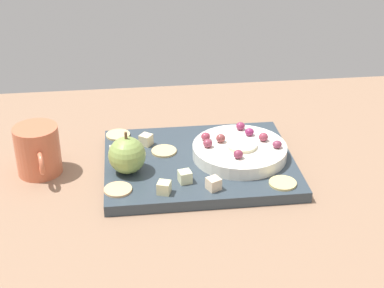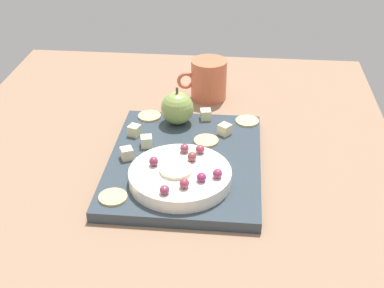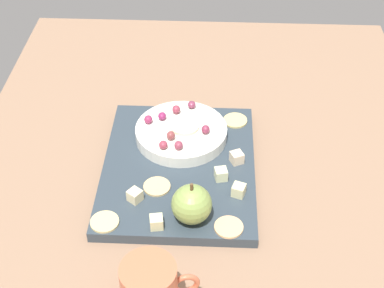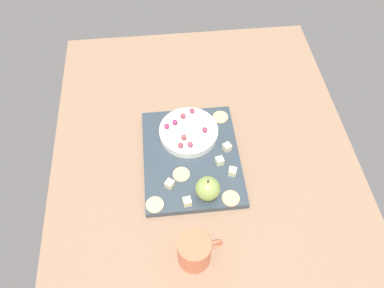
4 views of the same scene
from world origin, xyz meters
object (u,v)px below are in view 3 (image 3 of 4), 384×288
Objects in this scene: cracker_3 at (235,120)px; cheese_cube_0 at (135,196)px; cheese_cube_3 at (239,190)px; grape_3 at (171,135)px; apple_slice_0 at (185,126)px; cracker_1 at (157,187)px; platter at (179,168)px; grape_1 at (206,129)px; grape_4 at (192,105)px; grape_0 at (176,109)px; cracker_0 at (229,227)px; grape_7 at (178,147)px; grape_2 at (163,144)px; serving_dish at (181,133)px; grape_6 at (148,119)px; cheese_cube_4 at (237,158)px; cheese_cube_2 at (156,222)px; apple_whole at (192,204)px; cracker_2 at (105,222)px; cheese_cube_1 at (221,174)px; grape_5 at (162,116)px.

cheese_cube_0 is at bearing -37.40° from cracker_3.
cheese_cube_3 is 1.20× the size of grape_3.
apple_slice_0 reaches higher than cheese_cube_0.
grape_3 reaches higher than cracker_1.
cheese_cube_0 is at bearing -35.92° from platter.
grape_1 is 1.00× the size of grape_4.
grape_4 is (-1.86, 2.91, -0.12)cm from grape_0.
platter is 19.90× the size of grape_0.
grape_7 is (-15.91, -9.03, 2.87)cm from cracker_0.
grape_2 is 2.85cm from grape_7.
apple_slice_0 is (5.23, -9.63, 2.41)cm from cracker_3.
serving_dish is at bearing -61.91° from cracker_3.
grape_6 is (-2.54, -10.89, -0.03)cm from grape_1.
cracker_3 is (-11.90, -0.10, -0.83)cm from cheese_cube_4.
grape_0 reaches higher than cheese_cube_2.
cheese_cube_2 is 16.45cm from grape_7.
apple_whole is 1.40× the size of cracker_2.
grape_5 reaches higher than cheese_cube_1.
cheese_cube_1 is at bearing 138.77° from cheese_cube_2.
cheese_cube_0 is 19.39cm from grape_1.
cracker_3 is 0.85× the size of apple_slice_0.
cheese_cube_3 is 22.78cm from grape_0.
grape_7 is 0.31× the size of apple_slice_0.
cheese_cube_1 is at bearing 50.46° from grape_3.
grape_7 is at bearing -6.41° from apple_slice_0.
cracker_2 is 26.26cm from grape_1.
grape_5 is at bearing -50.59° from grape_0.
grape_0 is 1.00× the size of grape_3.
grape_4 is 6.73cm from grape_5.
cheese_cube_1 is 10.36cm from grape_1.
grape_0 is 4.81cm from apple_slice_0.
cheese_cube_1 is (3.44, 7.56, 2.02)cm from platter.
cracker_2 is at bearing -59.01° from cheese_cube_1.
serving_dish is at bearing -158.16° from cracker_0.
cheese_cube_3 is 1.20× the size of grape_7.
cheese_cube_4 is 1.20× the size of grape_7.
cracker_1 is 2.71× the size of grape_7.
cheese_cube_1 is 15.44cm from cheese_cube_2.
apple_whole is 16.08cm from cheese_cube_4.
cracker_0 is at bearing 54.88° from cracker_1.
cracker_0 is 21.98cm from grape_3.
grape_2 is (-7.99, 0.53, 2.85)cm from cracker_1.
grape_1 reaches higher than cheese_cube_1.
cheese_cube_1 is 1.00× the size of cheese_cube_3.
grape_7 reaches higher than platter.
cracker_0 is at bearing 20.19° from apple_slice_0.
cheese_cube_0 is 1.20× the size of grape_4.
cheese_cube_1 is at bearing 17.03° from grape_1.
cheese_cube_2 is at bearing -6.60° from serving_dish.
grape_2 is at bearing -30.68° from apple_slice_0.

